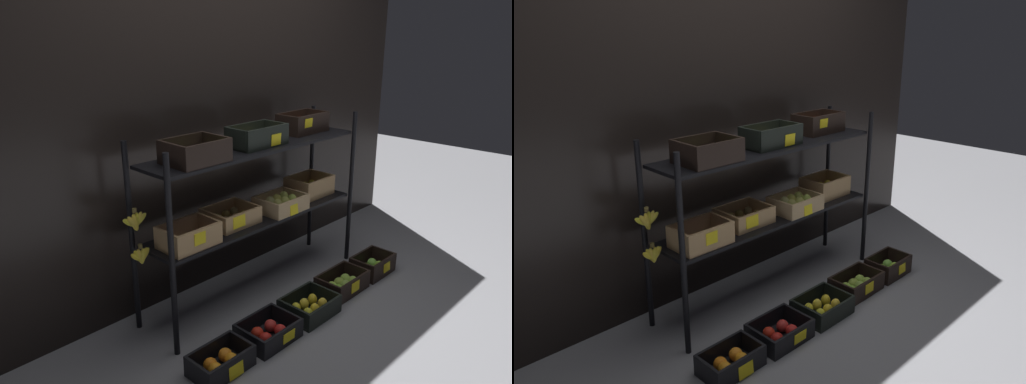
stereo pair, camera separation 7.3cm
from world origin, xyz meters
TOP-DOWN VIEW (x-y plane):
  - ground_plane at (0.00, 0.00)m, footprint 10.00×10.00m
  - storefront_wall at (0.00, 0.38)m, footprint 4.02×0.12m
  - display_rack at (-0.00, -0.00)m, footprint 1.76×0.40m
  - crate_ground_orange at (-0.74, -0.46)m, footprint 0.32×0.21m
  - crate_ground_apple_red at (-0.37, -0.45)m, footprint 0.33×0.26m
  - crate_ground_lemon at (0.00, -0.46)m, footprint 0.33×0.26m
  - crate_ground_apple_green at (0.38, -0.44)m, footprint 0.35×0.22m
  - crate_ground_rightmost_apple_green at (0.74, -0.45)m, footprint 0.31×0.21m

SIDE VIEW (x-z plane):
  - ground_plane at x=0.00m, z-range 0.00..0.00m
  - crate_ground_apple_red at x=-0.37m, z-range -0.01..0.10m
  - crate_ground_lemon at x=0.00m, z-range -0.01..0.10m
  - crate_ground_orange at x=-0.74m, z-range -0.01..0.11m
  - crate_ground_apple_green at x=0.38m, z-range -0.01..0.11m
  - crate_ground_rightmost_apple_green at x=0.74m, z-range -0.02..0.12m
  - display_rack at x=0.00m, z-range 0.19..1.32m
  - storefront_wall at x=0.00m, z-range 0.00..2.06m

